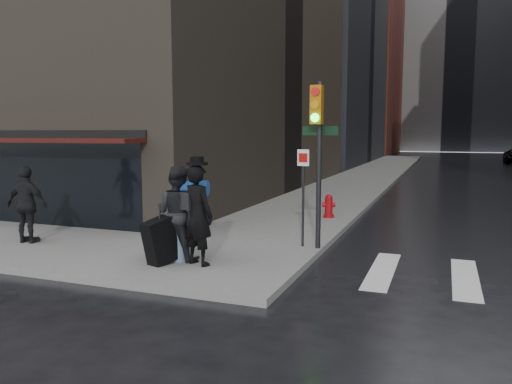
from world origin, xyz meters
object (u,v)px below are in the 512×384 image
(traffic_light, at_px, (317,142))
(man_overcoat, at_px, (190,219))
(man_jeans, at_px, (177,213))
(fire_hydrant, at_px, (329,207))
(man_greycoat, at_px, (27,205))

(traffic_light, bearing_deg, man_overcoat, -125.28)
(man_jeans, relative_size, fire_hydrant, 2.67)
(man_greycoat, distance_m, traffic_light, 7.22)
(man_overcoat, distance_m, fire_hydrant, 6.87)
(man_greycoat, relative_size, fire_hydrant, 2.52)
(man_jeans, bearing_deg, man_overcoat, 147.77)
(man_greycoat, xyz_separation_m, fire_hydrant, (6.14, 6.28, -0.61))
(man_jeans, height_order, fire_hydrant, man_jeans)
(man_jeans, relative_size, traffic_light, 0.52)
(traffic_light, bearing_deg, fire_hydrant, 104.96)
(man_greycoat, xyz_separation_m, traffic_light, (6.79, 1.89, 1.54))
(man_overcoat, relative_size, man_greycoat, 1.20)
(man_jeans, height_order, traffic_light, traffic_light)
(man_jeans, relative_size, man_greycoat, 1.06)
(man_overcoat, xyz_separation_m, man_greycoat, (-4.74, 0.42, -0.01))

